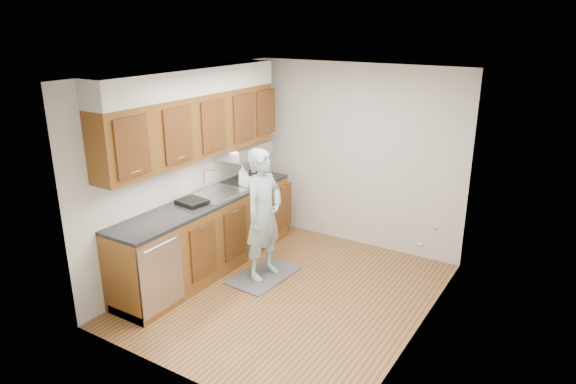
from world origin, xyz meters
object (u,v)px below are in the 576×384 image
at_px(soda_can, 246,179).
at_px(dish_rack, 192,202).
at_px(steel_can, 249,182).
at_px(soap_bottle_b, 247,179).
at_px(soap_bottle_a, 243,175).
at_px(person, 263,206).

bearing_deg(soda_can, dish_rack, -93.48).
height_order(steel_can, dish_rack, steel_can).
relative_size(steel_can, dish_rack, 0.35).
bearing_deg(steel_can, soap_bottle_b, -91.42).
height_order(soap_bottle_a, soda_can, soap_bottle_a).
xyz_separation_m(person, soap_bottle_a, (-0.64, 0.46, 0.17)).
xyz_separation_m(soap_bottle_a, soap_bottle_b, (0.07, 0.01, -0.05)).
bearing_deg(soap_bottle_b, soap_bottle_a, -173.12).
relative_size(soda_can, steel_can, 1.08).
xyz_separation_m(soap_bottle_b, steel_can, (0.00, 0.03, -0.04)).
bearing_deg(steel_can, soda_can, 144.63).
relative_size(soap_bottle_b, dish_rack, 0.60).
height_order(person, steel_can, person).
height_order(soap_bottle_b, soda_can, soap_bottle_b).
bearing_deg(soap_bottle_a, soda_can, 105.71).
height_order(soda_can, dish_rack, soda_can).
bearing_deg(person, soda_can, 54.14).
bearing_deg(soap_bottle_b, person, -39.33).
bearing_deg(steel_can, soap_bottle_a, -152.95).
bearing_deg(dish_rack, soap_bottle_b, 87.53).
bearing_deg(soap_bottle_b, steel_can, 88.58).
bearing_deg(soda_can, soap_bottle_a, -74.29).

